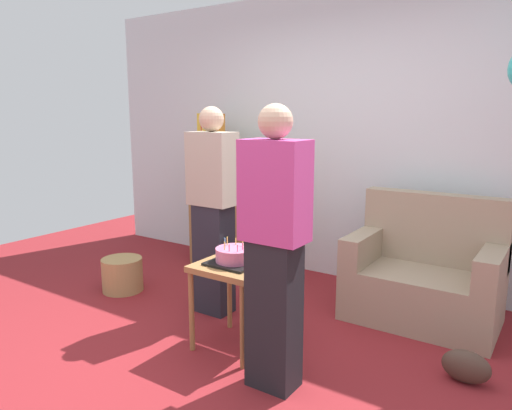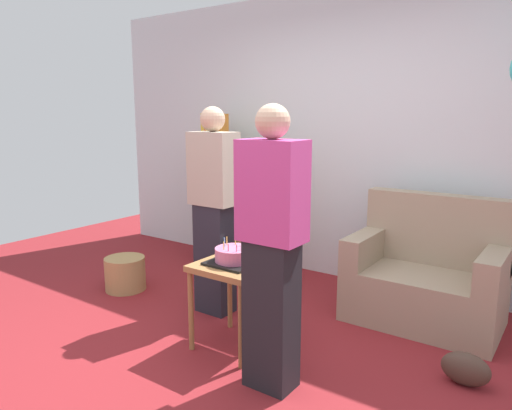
# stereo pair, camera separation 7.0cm
# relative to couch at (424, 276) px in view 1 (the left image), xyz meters

# --- Properties ---
(ground_plane) EXTENTS (8.00, 8.00, 0.00)m
(ground_plane) POSITION_rel_couch_xyz_m (-0.85, -1.47, -0.34)
(ground_plane) COLOR maroon
(wall_back) EXTENTS (6.00, 0.10, 2.70)m
(wall_back) POSITION_rel_couch_xyz_m (-0.85, 0.58, 1.01)
(wall_back) COLOR silver
(wall_back) RESTS_ON ground_plane
(couch) EXTENTS (1.10, 0.70, 0.96)m
(couch) POSITION_rel_couch_xyz_m (0.00, 0.00, 0.00)
(couch) COLOR gray
(couch) RESTS_ON ground_plane
(bookshelf) EXTENTS (0.80, 0.36, 1.58)m
(bookshelf) POSITION_rel_couch_xyz_m (-2.03, 0.19, 0.33)
(bookshelf) COLOR olive
(bookshelf) RESTS_ON ground_plane
(side_table) EXTENTS (0.48, 0.48, 0.59)m
(side_table) POSITION_rel_couch_xyz_m (-0.94, -1.19, 0.16)
(side_table) COLOR olive
(side_table) RESTS_ON ground_plane
(birthday_cake) EXTENTS (0.32, 0.32, 0.17)m
(birthday_cake) POSITION_rel_couch_xyz_m (-0.94, -1.19, 0.30)
(birthday_cake) COLOR black
(birthday_cake) RESTS_ON side_table
(person_blowing_candles) EXTENTS (0.36, 0.22, 1.63)m
(person_blowing_candles) POSITION_rel_couch_xyz_m (-1.43, -0.81, 0.49)
(person_blowing_candles) COLOR #23232D
(person_blowing_candles) RESTS_ON ground_plane
(person_holding_cake) EXTENTS (0.36, 0.22, 1.63)m
(person_holding_cake) POSITION_rel_couch_xyz_m (-0.47, -1.45, 0.49)
(person_holding_cake) COLOR black
(person_holding_cake) RESTS_ON ground_plane
(wicker_basket) EXTENTS (0.36, 0.36, 0.30)m
(wicker_basket) POSITION_rel_couch_xyz_m (-2.41, -0.91, -0.19)
(wicker_basket) COLOR #A88451
(wicker_basket) RESTS_ON ground_plane
(handbag) EXTENTS (0.28, 0.14, 0.20)m
(handbag) POSITION_rel_couch_xyz_m (0.46, -0.79, -0.24)
(handbag) COLOR #473328
(handbag) RESTS_ON ground_plane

